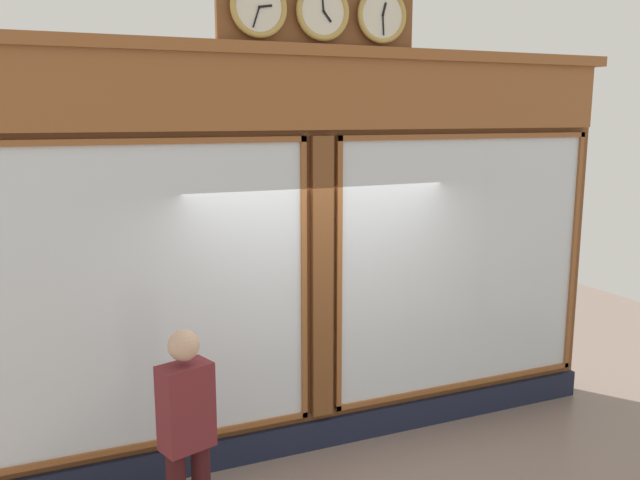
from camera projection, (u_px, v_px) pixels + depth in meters
The scene contains 2 objects.
shop_facade at pixel (315, 251), 6.20m from camera, with size 6.36×0.42×4.34m.
pedestrian at pixel (187, 433), 4.72m from camera, with size 0.41×0.32×1.69m.
Camera 1 is at (2.38, 5.47, 3.14)m, focal length 37.58 mm.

